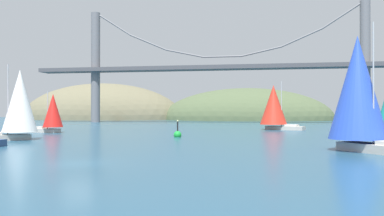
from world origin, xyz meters
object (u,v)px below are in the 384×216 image
Objects in this scene: sailboat_red_spinnaker at (52,112)px; sailboat_white_mainsail at (19,103)px; channel_buoy at (178,134)px; sailboat_scarlet_sail at (274,106)px; sailboat_blue_spinnaker at (359,91)px.

sailboat_white_mainsail is at bearing -74.72° from sailboat_red_spinnaker.
sailboat_white_mainsail is 3.61× the size of channel_buoy.
sailboat_red_spinnaker is at bearing -154.10° from sailboat_scarlet_sail.
sailboat_scarlet_sail is at bearing 99.68° from sailboat_blue_spinnaker.
sailboat_scarlet_sail is at bearing 46.28° from sailboat_white_mainsail.
channel_buoy is at bearing 25.50° from sailboat_white_mainsail.
sailboat_white_mainsail is 1.01× the size of sailboat_scarlet_sail.
sailboat_scarlet_sail is 3.57× the size of channel_buoy.
sailboat_scarlet_sail is 28.95m from channel_buoy.
sailboat_white_mainsail reaches higher than channel_buoy.
sailboat_blue_spinnaker is 1.68× the size of sailboat_red_spinnaker.
sailboat_blue_spinnaker is at bearing -80.32° from sailboat_scarlet_sail.
channel_buoy is (-20.82, 16.07, -5.21)m from sailboat_blue_spinnaker.
channel_buoy is (-13.79, -25.10, -4.22)m from sailboat_scarlet_sail.
sailboat_scarlet_sail is 1.35× the size of sailboat_red_spinnaker.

